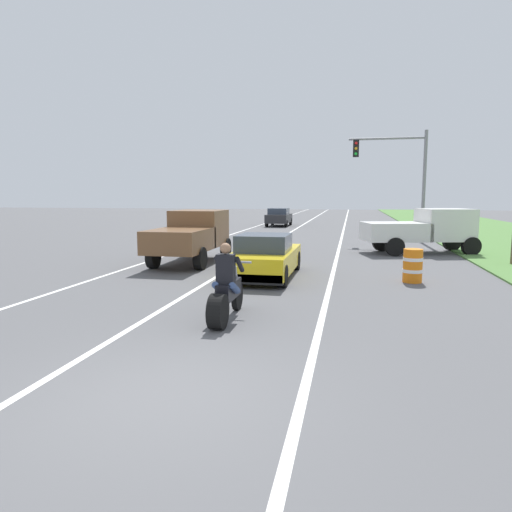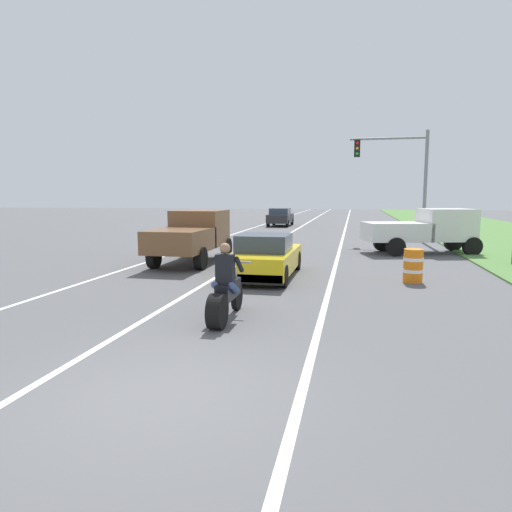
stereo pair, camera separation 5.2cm
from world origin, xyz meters
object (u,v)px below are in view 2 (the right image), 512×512
object	(u,v)px
traffic_light_mast_near	(402,169)
distant_car_far_ahead	(280,217)
pickup_truck_right_shoulder_white	(425,229)
pickup_truck_left_lane_brown	(192,234)
construction_barrel_nearest	(413,266)
sports_car_yellow	(265,257)
motorcycle_with_rider	(225,293)

from	to	relation	value
traffic_light_mast_near	distant_car_far_ahead	xyz separation A→B (m)	(-8.51, 12.17, -3.19)
distant_car_far_ahead	pickup_truck_right_shoulder_white	bearing A→B (deg)	-61.58
pickup_truck_left_lane_brown	pickup_truck_right_shoulder_white	bearing A→B (deg)	27.77
pickup_truck_right_shoulder_white	construction_barrel_nearest	world-z (taller)	pickup_truck_right_shoulder_white
pickup_truck_left_lane_brown	construction_barrel_nearest	xyz separation A→B (m)	(7.80, -2.54, -0.60)
sports_car_yellow	pickup_truck_right_shoulder_white	distance (m)	9.40
sports_car_yellow	construction_barrel_nearest	bearing A→B (deg)	0.04
pickup_truck_left_lane_brown	traffic_light_mast_near	xyz separation A→B (m)	(8.51, 9.57, 2.86)
pickup_truck_right_shoulder_white	distant_car_far_ahead	size ratio (longest dim) A/B	1.29
pickup_truck_left_lane_brown	pickup_truck_right_shoulder_white	size ratio (longest dim) A/B	0.93
sports_car_yellow	construction_barrel_nearest	distance (m)	4.48
traffic_light_mast_near	distant_car_far_ahead	distance (m)	15.19
traffic_light_mast_near	construction_barrel_nearest	bearing A→B (deg)	-93.36
traffic_light_mast_near	distant_car_far_ahead	bearing A→B (deg)	124.97
construction_barrel_nearest	motorcycle_with_rider	bearing A→B (deg)	-129.36
motorcycle_with_rider	pickup_truck_right_shoulder_white	size ratio (longest dim) A/B	0.43
sports_car_yellow	distant_car_far_ahead	size ratio (longest dim) A/B	1.08
motorcycle_with_rider	pickup_truck_right_shoulder_white	distance (m)	13.83
pickup_truck_right_shoulder_white	construction_barrel_nearest	distance (m)	7.51
construction_barrel_nearest	distant_car_far_ahead	distance (m)	25.50
pickup_truck_right_shoulder_white	distant_car_far_ahead	distance (m)	19.24
construction_barrel_nearest	distant_car_far_ahead	bearing A→B (deg)	107.81
pickup_truck_right_shoulder_white	motorcycle_with_rider	bearing A→B (deg)	-114.17
pickup_truck_left_lane_brown	pickup_truck_right_shoulder_white	world-z (taller)	same
motorcycle_with_rider	construction_barrel_nearest	distance (m)	6.79
motorcycle_with_rider	construction_barrel_nearest	world-z (taller)	motorcycle_with_rider
sports_car_yellow	pickup_truck_right_shoulder_white	world-z (taller)	pickup_truck_right_shoulder_white
motorcycle_with_rider	construction_barrel_nearest	size ratio (longest dim) A/B	2.21
motorcycle_with_rider	traffic_light_mast_near	xyz separation A→B (m)	(5.02, 17.36, 3.37)
traffic_light_mast_near	pickup_truck_right_shoulder_white	bearing A→B (deg)	-82.29
motorcycle_with_rider	distant_car_far_ahead	distance (m)	29.73
sports_car_yellow	traffic_light_mast_near	xyz separation A→B (m)	(5.19, 12.11, 3.33)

